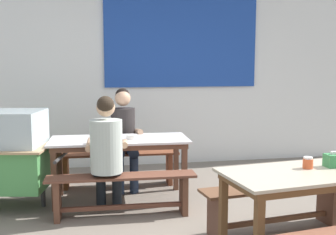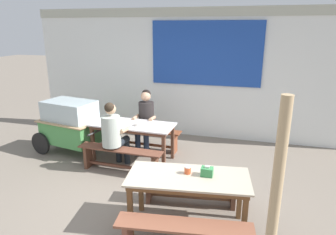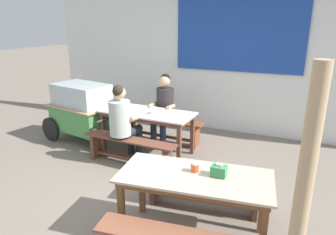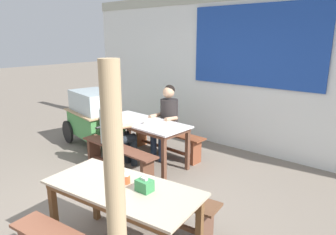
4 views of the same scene
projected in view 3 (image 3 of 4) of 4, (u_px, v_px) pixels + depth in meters
name	position (u px, v px, depth m)	size (l,w,h in m)	color
ground_plane	(153.00, 198.00, 3.96)	(40.00, 40.00, 0.00)	slate
backdrop_wall	(220.00, 55.00, 6.10)	(7.59, 0.23, 2.93)	white
dining_table_far	(147.00, 116.00, 5.15)	(1.63, 0.73, 0.74)	silver
dining_table_near	(195.00, 182.00, 3.05)	(1.60, 0.88, 0.74)	#BFB299
bench_far_back	(162.00, 126.00, 5.74)	(1.61, 0.33, 0.45)	brown
bench_far_front	(129.00, 148.00, 4.78)	(1.57, 0.32, 0.45)	brown
bench_near_back	(203.00, 186.00, 3.67)	(1.51, 0.49, 0.45)	brown
food_cart	(82.00, 109.00, 5.71)	(1.60, 1.03, 1.09)	#4C9A4F
person_center_facing	(164.00, 105.00, 5.53)	(0.44, 0.55, 1.30)	#27354F
person_left_back_turned	(123.00, 120.00, 4.78)	(0.47, 0.60, 1.28)	#1E252C
tissue_box	(219.00, 171.00, 2.99)	(0.15, 0.11, 0.13)	#38894C
condiment_jar	(195.00, 167.00, 3.08)	(0.08, 0.08, 0.10)	#D8562C
soup_bowl	(152.00, 112.00, 5.00)	(0.13, 0.13, 0.05)	silver
wooden_support_post	(298.00, 227.00, 1.84)	(0.10, 0.10, 2.01)	tan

